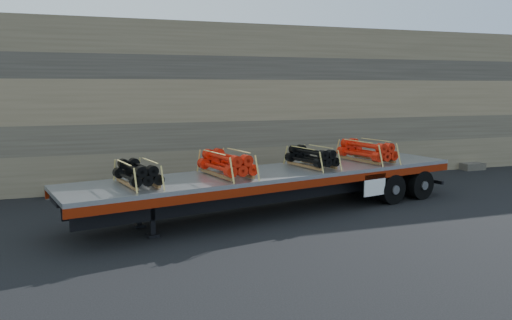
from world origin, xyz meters
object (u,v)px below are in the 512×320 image
at_px(bundle_midfront, 227,164).
at_px(bundle_midrear, 312,157).
at_px(bundle_front, 137,174).
at_px(trailer, 276,191).
at_px(bundle_rear, 367,151).

bearing_deg(bundle_midfront, bundle_midrear, 0.00).
bearing_deg(bundle_front, trailer, 0.00).
bearing_deg(bundle_midfront, bundle_rear, 0.00).
xyz_separation_m(bundle_midfront, bundle_rear, (5.96, 1.29, 0.01)).
relative_size(bundle_front, bundle_rear, 0.86).
relative_size(bundle_midrear, bundle_rear, 0.89).
relative_size(trailer, bundle_front, 7.64).
relative_size(bundle_midfront, bundle_rear, 0.98).
height_order(bundle_midfront, bundle_rear, bundle_rear).
distance_m(bundle_midfront, bundle_midrear, 3.44).
bearing_deg(bundle_midrear, bundle_rear, -0.00).
xyz_separation_m(trailer, bundle_midfront, (-1.86, -0.40, 1.10)).
bearing_deg(bundle_front, bundle_midrear, 0.00).
height_order(bundle_front, bundle_midrear, bundle_midrear).
relative_size(trailer, bundle_midfront, 6.67).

